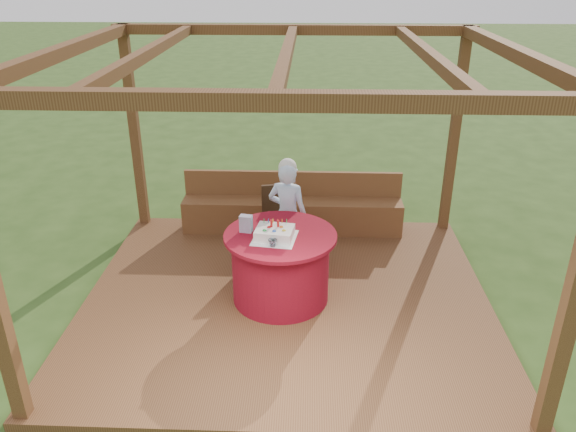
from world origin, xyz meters
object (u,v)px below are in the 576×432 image
object	(u,v)px
drinking_glass	(273,243)
bench	(292,212)
table	(281,266)
chair	(281,217)
gift_bag	(246,224)
elderly_woman	(288,213)
birthday_cake	(275,233)

from	to	relation	value
drinking_glass	bench	bearing A→B (deg)	86.24
bench	table	world-z (taller)	bench
bench	chair	size ratio (longest dim) A/B	3.39
table	gift_bag	world-z (taller)	gift_bag
bench	elderly_woman	distance (m)	1.06
bench	drinking_glass	world-z (taller)	drinking_glass
elderly_woman	drinking_glass	distance (m)	1.08
table	drinking_glass	world-z (taller)	drinking_glass
bench	gift_bag	size ratio (longest dim) A/B	16.05
birthday_cake	gift_bag	bearing A→B (deg)	155.22
bench	drinking_glass	distance (m)	2.12
drinking_glass	chair	bearing A→B (deg)	89.69
chair	drinking_glass	distance (m)	1.41
chair	drinking_glass	xyz separation A→B (m)	(-0.01, -1.37, 0.34)
drinking_glass	table	bearing A→B (deg)	77.70
bench	chair	world-z (taller)	chair
bench	drinking_glass	bearing A→B (deg)	-93.76
elderly_woman	chair	bearing A→B (deg)	108.17
bench	gift_bag	world-z (taller)	gift_bag
elderly_woman	birthday_cake	bearing A→B (deg)	-96.58
chair	drinking_glass	bearing A→B (deg)	-90.31
chair	birthday_cake	world-z (taller)	birthday_cake
elderly_woman	birthday_cake	distance (m)	0.89
chair	elderly_woman	world-z (taller)	elderly_woman
birthday_cake	bench	bearing A→B (deg)	86.11
table	gift_bag	bearing A→B (deg)	172.49
chair	birthday_cake	xyz separation A→B (m)	(0.00, -1.18, 0.36)
elderly_woman	drinking_glass	bearing A→B (deg)	-95.86
elderly_woman	gift_bag	xyz separation A→B (m)	(-0.42, -0.73, 0.20)
gift_bag	drinking_glass	xyz separation A→B (m)	(0.31, -0.34, -0.05)
gift_bag	drinking_glass	size ratio (longest dim) A/B	2.10
birthday_cake	drinking_glass	bearing A→B (deg)	-92.55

